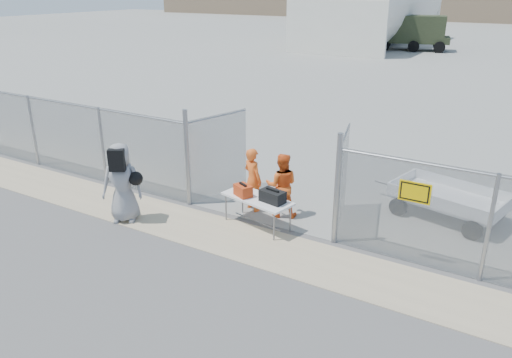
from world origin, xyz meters
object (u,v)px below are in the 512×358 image
Objects in this scene: security_worker_left at (253,180)px; security_worker_right at (282,185)px; visitor at (122,183)px; utility_trailer at (448,202)px; folding_table at (257,212)px.

security_worker_right is (0.78, 0.05, -0.01)m from security_worker_left.
visitor is 7.83m from utility_trailer.
security_worker_left is 0.49× the size of utility_trailer.
security_worker_left reaches higher than security_worker_right.
security_worker_right is (0.21, 0.79, 0.44)m from folding_table.
folding_table is 1.03m from security_worker_left.
security_worker_left is at bearing 11.79° from visitor.
folding_table is 1.05× the size of security_worker_left.
folding_table is 4.65m from utility_trailer.
utility_trailer is at bearing -132.81° from security_worker_left.
folding_table is at bearing 50.20° from security_worker_right.
folding_table is at bearing -129.96° from utility_trailer.
visitor is 0.58× the size of utility_trailer.
visitor reaches higher than folding_table.
security_worker_left is at bearing 139.65° from folding_table.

